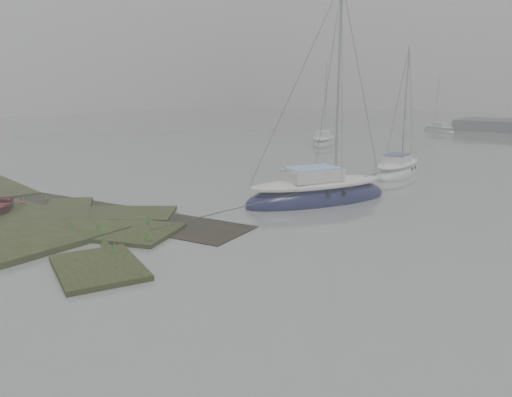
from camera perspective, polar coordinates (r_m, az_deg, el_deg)
name	(u,v)px	position (r m, az deg, el deg)	size (l,w,h in m)	color
ground	(409,158)	(42.24, 17.06, 4.46)	(160.00, 160.00, 0.00)	slate
sailboat_main	(317,195)	(25.24, 7.02, 0.44)	(6.10, 8.33, 11.34)	#121539
sailboat_white	(398,170)	(34.04, 15.87, 3.11)	(2.32, 6.32, 8.80)	silver
sailboat_far_a	(323,142)	(49.99, 7.71, 6.42)	(4.19, 6.53, 8.77)	#9EA2A7
sailboat_far_c	(439,130)	(67.26, 20.15, 7.34)	(5.46, 4.73, 7.74)	silver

